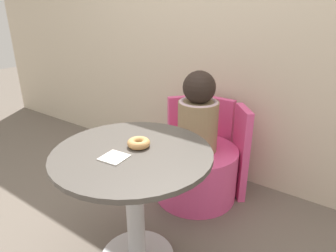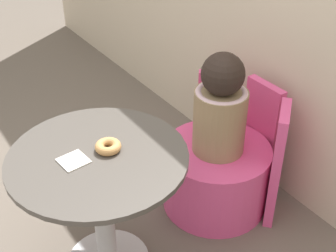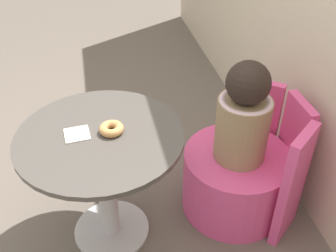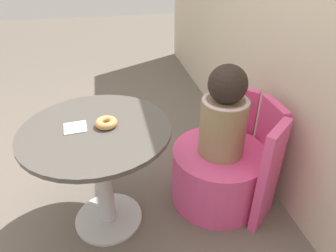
# 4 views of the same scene
# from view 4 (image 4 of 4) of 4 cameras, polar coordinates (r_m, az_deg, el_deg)

# --- Properties ---
(ground_plane) EXTENTS (12.00, 12.00, 0.00)m
(ground_plane) POSITION_cam_4_polar(r_m,az_deg,el_deg) (2.06, -10.31, -15.23)
(ground_plane) COLOR #665B51
(back_wall) EXTENTS (6.00, 0.06, 2.40)m
(back_wall) POSITION_cam_4_polar(r_m,az_deg,el_deg) (1.80, 26.17, 19.53)
(back_wall) COLOR beige
(back_wall) RESTS_ON ground_plane
(round_table) EXTENTS (0.78, 0.78, 0.68)m
(round_table) POSITION_cam_4_polar(r_m,az_deg,el_deg) (1.67, -12.90, -5.42)
(round_table) COLOR silver
(round_table) RESTS_ON ground_plane
(tub_chair) EXTENTS (0.59, 0.59, 0.38)m
(tub_chair) POSITION_cam_4_polar(r_m,az_deg,el_deg) (2.01, 9.40, -9.11)
(tub_chair) COLOR #E54C8C
(tub_chair) RESTS_ON ground_plane
(booth_backrest) EXTENTS (0.69, 0.25, 0.68)m
(booth_backrest) POSITION_cam_4_polar(r_m,az_deg,el_deg) (2.01, 16.33, -4.70)
(booth_backrest) COLOR #E54C8C
(booth_backrest) RESTS_ON ground_plane
(child_figure) EXTENTS (0.28, 0.28, 0.56)m
(child_figure) POSITION_cam_4_polar(r_m,az_deg,el_deg) (1.75, 10.66, 2.12)
(child_figure) COLOR #937A56
(child_figure) RESTS_ON tub_chair
(donut) EXTENTS (0.11, 0.11, 0.04)m
(donut) POSITION_cam_4_polar(r_m,az_deg,el_deg) (1.57, -11.68, 0.60)
(donut) COLOR tan
(donut) RESTS_ON round_table
(paper_napkin) EXTENTS (0.12, 0.12, 0.01)m
(paper_napkin) POSITION_cam_4_polar(r_m,az_deg,el_deg) (1.60, -17.25, -0.30)
(paper_napkin) COLOR silver
(paper_napkin) RESTS_ON round_table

